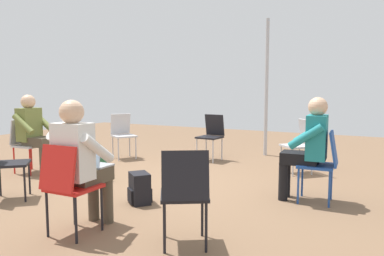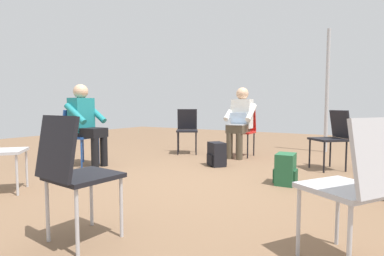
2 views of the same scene
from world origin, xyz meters
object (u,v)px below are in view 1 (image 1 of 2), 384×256
(chair_north, at_px, (323,161))
(backpack_near_laptop_user, at_px, (140,190))
(chair_west, at_px, (211,134))
(person_in_olive, at_px, (34,130))
(person_with_laptop, at_px, (81,158))
(chair_south, at_px, (27,141))
(chair_northwest, at_px, (301,142))
(chair_southeast, at_px, (4,159))
(person_in_teal, at_px, (308,143))
(chair_southwest, at_px, (123,132))
(backpack_by_empty_chair, at_px, (96,171))
(chair_northeast, at_px, (185,191))
(chair_east, at_px, (68,183))

(chair_north, height_order, backpack_near_laptop_user, chair_north)
(chair_west, xyz_separation_m, backpack_near_laptop_user, (2.79, 0.35, -0.34))
(person_in_olive, bearing_deg, person_with_laptop, 55.32)
(chair_south, bearing_deg, chair_northwest, 113.33)
(chair_northwest, distance_m, chair_west, 1.73)
(chair_southeast, height_order, person_in_teal, person_in_teal)
(chair_west, height_order, person_in_olive, person_in_olive)
(person_in_olive, relative_size, backpack_near_laptop_user, 3.44)
(chair_southwest, bearing_deg, chair_southeast, 41.72)
(chair_north, distance_m, person_in_olive, 4.29)
(chair_southwest, height_order, chair_west, same)
(chair_northwest, relative_size, backpack_by_empty_chair, 2.36)
(chair_southeast, height_order, chair_northeast, same)
(chair_west, relative_size, person_in_olive, 0.69)
(chair_south, relative_size, person_with_laptop, 0.69)
(chair_northwest, height_order, person_with_laptop, person_with_laptop)
(chair_southeast, distance_m, chair_east, 1.61)
(chair_southeast, bearing_deg, chair_west, 118.62)
(chair_northwest, bearing_deg, backpack_by_empty_chair, 81.86)
(chair_northeast, bearing_deg, person_in_teal, 38.99)
(chair_northwest, distance_m, chair_northeast, 3.31)
(chair_north, bearing_deg, chair_east, 134.92)
(chair_east, distance_m, backpack_near_laptop_user, 1.15)
(chair_north, bearing_deg, backpack_near_laptop_user, 114.71)
(chair_southeast, relative_size, person_in_teal, 0.69)
(person_in_teal, xyz_separation_m, person_in_olive, (0.48, -4.09, 0.00))
(person_in_teal, bearing_deg, chair_northeast, 156.75)
(person_in_olive, height_order, backpack_near_laptop_user, person_in_olive)
(chair_north, distance_m, chair_east, 2.82)
(chair_northwest, height_order, chair_northeast, same)
(person_in_olive, relative_size, backpack_by_empty_chair, 3.44)
(chair_west, bearing_deg, chair_northwest, 174.09)
(chair_southwest, relative_size, chair_south, 1.00)
(backpack_near_laptop_user, bearing_deg, chair_northeast, 51.52)
(chair_southeast, distance_m, backpack_by_empty_chair, 1.27)
(chair_east, xyz_separation_m, person_in_teal, (-2.10, 1.71, 0.20))
(chair_north, height_order, person_with_laptop, person_with_laptop)
(chair_east, bearing_deg, person_in_olive, 144.44)
(chair_north, xyz_separation_m, person_in_teal, (0.01, -0.17, 0.20))
(chair_northwest, relative_size, person_in_teal, 0.69)
(chair_south, bearing_deg, chair_southeast, 38.62)
(chair_southwest, relative_size, person_with_laptop, 0.69)
(chair_east, relative_size, backpack_near_laptop_user, 2.36)
(chair_northwest, xyz_separation_m, chair_south, (1.95, -3.89, 0.00))
(chair_southwest, bearing_deg, backpack_by_empty_chair, 58.74)
(chair_north, distance_m, chair_northwest, 1.55)
(chair_northwest, xyz_separation_m, person_in_olive, (1.94, -3.72, 0.20))
(chair_west, distance_m, backpack_near_laptop_user, 2.83)
(chair_southeast, height_order, chair_southwest, same)
(person_in_olive, bearing_deg, chair_northeast, 65.11)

